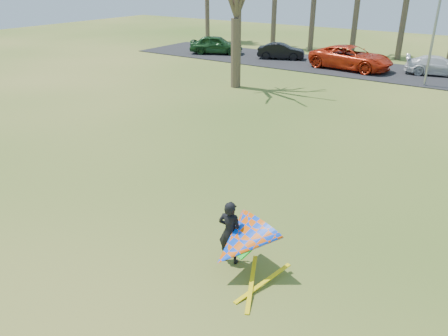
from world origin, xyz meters
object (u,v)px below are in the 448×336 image
Objects in this scene: streetlight at (441,14)px; car_0 at (216,45)px; car_1 at (281,51)px; car_2 at (351,58)px; kite_flyer at (239,242)px; car_3 at (438,66)px.

streetlight reaches higher than car_0.
car_1 is (5.98, 0.98, -0.15)m from car_0.
car_0 is 0.76× the size of car_2.
streetlight reaches higher than kite_flyer.
car_3 is at bearing -69.64° from car_2.
car_0 is at bearing 126.30° from kite_flyer.
car_0 is at bearing 96.50° from car_2.
car_0 reaches higher than car_1.
car_2 is at bearing 158.25° from streetlight.
car_1 is at bearing 79.97° from car_3.
car_0 is 1.20× the size of car_1.
kite_flyer is at bearing 167.88° from car_3.
car_3 is 26.76m from kite_flyer.
car_0 is 6.06m from car_1.
car_3 is 1.86× the size of kite_flyer.
streetlight is 23.18m from kite_flyer.
car_3 is at bearing -109.83° from car_0.
car_0 is 12.28m from car_2.
car_2 is at bearing -119.39° from car_1.
kite_flyer is (6.21, -25.27, -0.06)m from car_2.
car_1 is 12.17m from car_3.
streetlight is at bearing 90.63° from kite_flyer.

